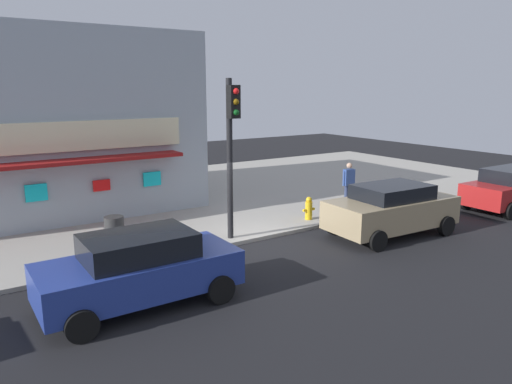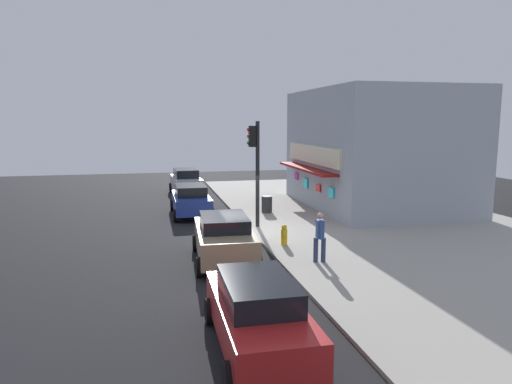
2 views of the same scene
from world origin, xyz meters
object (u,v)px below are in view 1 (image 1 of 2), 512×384
at_px(pedestrian, 349,183).
at_px(parked_car_blue, 140,268).
at_px(trash_can, 115,231).
at_px(traffic_light, 231,138).
at_px(parked_car_red, 512,188).
at_px(parked_car_tan, 391,209).
at_px(fire_hydrant, 309,209).

xyz_separation_m(pedestrian, parked_car_blue, (-9.75, -3.57, -0.23)).
bearing_deg(trash_can, parked_car_blue, -99.89).
xyz_separation_m(traffic_light, parked_car_red, (11.28, -2.49, -2.39)).
distance_m(trash_can, parked_car_tan, 8.64).
bearing_deg(parked_car_tan, parked_car_blue, -177.16).
xyz_separation_m(fire_hydrant, trash_can, (-6.60, 0.96, 0.05)).
relative_size(traffic_light, parked_car_red, 1.08).
height_order(traffic_light, parked_car_blue, traffic_light).
relative_size(pedestrian, parked_car_tan, 0.39).
xyz_separation_m(parked_car_blue, parked_car_tan, (8.57, 0.43, 0.03)).
xyz_separation_m(trash_can, parked_car_tan, (7.87, -3.55, 0.31)).
distance_m(pedestrian, parked_car_blue, 10.39).
bearing_deg(fire_hydrant, parked_car_red, -20.16).
bearing_deg(fire_hydrant, parked_car_blue, -157.54).
distance_m(fire_hydrant, parked_car_red, 8.41).
distance_m(traffic_light, fire_hydrant, 4.36).
distance_m(parked_car_red, parked_car_tan, 6.63).
relative_size(pedestrian, parked_car_blue, 0.41).
relative_size(fire_hydrant, parked_car_red, 0.18).
bearing_deg(parked_car_tan, pedestrian, 69.37).
distance_m(parked_car_blue, parked_car_tan, 8.58).
height_order(trash_can, pedestrian, pedestrian).
distance_m(traffic_light, trash_can, 4.40).
relative_size(fire_hydrant, parked_car_tan, 0.18).
distance_m(pedestrian, parked_car_red, 6.44).
distance_m(traffic_light, parked_car_red, 11.79).
bearing_deg(parked_car_red, parked_car_blue, -179.55).
bearing_deg(parked_car_red, fire_hydrant, 159.84).
height_order(fire_hydrant, parked_car_tan, parked_car_tan).
distance_m(trash_can, parked_car_red, 15.00).
bearing_deg(parked_car_tan, fire_hydrant, 116.11).
bearing_deg(pedestrian, trash_can, 177.48).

